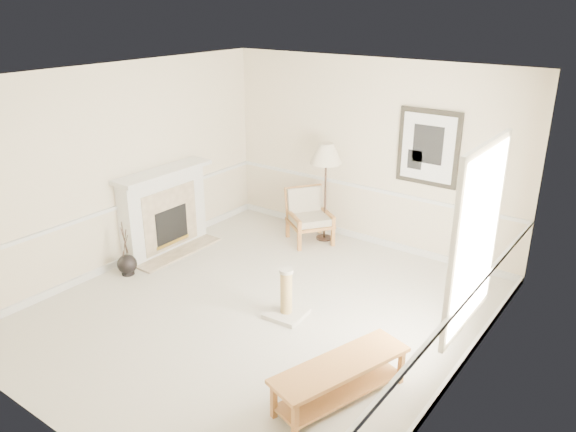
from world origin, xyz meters
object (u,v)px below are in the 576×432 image
at_px(bench, 341,375).
at_px(scratching_post, 286,301).
at_px(floor_vase, 127,265).
at_px(floor_lamp, 326,156).
at_px(armchair, 308,213).

relative_size(bench, scratching_post, 2.38).
bearing_deg(scratching_post, floor_vase, -170.13).
bearing_deg(bench, floor_lamp, 124.94).
distance_m(floor_vase, floor_lamp, 3.39).
relative_size(floor_vase, scratching_post, 1.27).
height_order(floor_vase, scratching_post, floor_vase).
bearing_deg(bench, armchair, 128.89).
xyz_separation_m(floor_vase, bench, (3.84, -0.50, 0.13)).
distance_m(floor_vase, armchair, 2.92).
relative_size(armchair, scratching_post, 1.44).
bearing_deg(floor_vase, scratching_post, 9.87).
bearing_deg(floor_lamp, armchair, -141.07).
distance_m(floor_vase, bench, 3.88).
xyz_separation_m(bench, scratching_post, (-1.35, 0.94, -0.08)).
bearing_deg(armchair, bench, -106.11).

